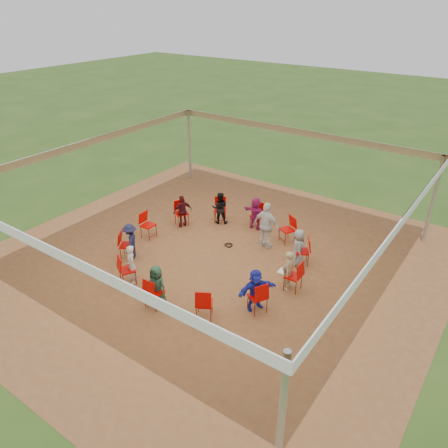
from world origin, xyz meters
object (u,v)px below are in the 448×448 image
Objects in this scene: chair_1 at (302,251)px; chair_5 at (182,213)px; person_seated_2 at (256,213)px; standing_person at (266,226)px; chair_10 at (204,303)px; chair_4 at (220,210)px; chair_9 at (154,292)px; person_seated_8 at (255,290)px; person_seated_7 at (157,286)px; cable_coil at (229,245)px; chair_3 at (257,216)px; laptop at (284,270)px; chair_0 at (293,276)px; chair_11 at (258,297)px; chair_2 at (287,230)px; chair_7 at (127,245)px; person_seated_6 at (131,265)px; chair_8 at (127,270)px; person_seated_5 at (131,242)px; person_seated_3 at (220,208)px; chair_6 at (148,225)px; person_seated_4 at (183,211)px; person_seated_1 at (298,247)px; person_seated_0 at (290,271)px.

chair_5 is (-4.64, -0.12, 0.00)m from chair_1.
standing_person is at bearing 134.66° from person_seated_2.
chair_4 is at bearing 90.00° from chair_10.
chair_1 is 0.77× the size of person_seated_2.
person_seated_8 is (2.18, 1.46, 0.14)m from chair_9.
person_seated_7 is 3.52× the size of cable_coil.
chair_3 is 0.77× the size of person_seated_7.
chair_4 is at bearing 58.13° from laptop.
chair_0 is at bearing 105.00° from chair_5.
chair_1 is 3.79m from chair_4.
chair_9 is 2.68m from chair_11.
chair_7 is at bearing 75.00° from chair_2.
chair_1 reaches higher than laptop.
chair_10 is 0.57× the size of standing_person.
chair_7 is at bearing 105.00° from chair_0.
chair_8 is at bearing -90.00° from person_seated_6.
standing_person is (3.07, 2.98, 0.20)m from person_seated_5.
person_seated_2 is at bearing 90.00° from chair_9.
laptop is at bearing 118.89° from person_seated_3.
chair_0 and chair_11 have the same top height.
person_seated_6 is 4.29m from laptop.
chair_11 is (1.08, -3.63, 0.00)m from chair_2.
chair_6 is 0.77× the size of person_seated_3.
chair_7 is (-2.21, -4.08, 0.00)m from chair_3.
chair_4 is at bearing 169.89° from person_seated_4.
person_seated_1 is at bearing 90.00° from person_seated_5.
person_seated_0 is (3.83, 2.42, 0.14)m from chair_8.
chair_7 is 2.62m from person_seated_7.
chair_6 is 5.24m from person_seated_0.
standing_person is 2.19m from laptop.
chair_0 is at bearing -18.62° from cable_coil.
chair_8 is at bearing 30.00° from chair_6.
laptop is at bearing 90.00° from person_seated_0.
chair_6 is 0.77× the size of person_seated_4.
person_seated_1 reaches higher than chair_10.
person_seated_0 reaches higher than chair_0.
cable_coil is (-2.42, -0.38, -0.43)m from chair_1.
person_seated_3 is 1.00× the size of person_seated_7.
chair_8 is 0.77× the size of person_seated_6.
chair_3 is 3.79m from chair_6.
chair_8 is at bearing 15.00° from chair_7.
person_seated_2 is 1.00× the size of person_seated_8.
laptop is (2.32, 2.74, 0.11)m from chair_9.
chair_1 and chair_10 have the same top height.
chair_3 is at bearing 59.24° from person_seated_8.
chair_10 is (0.12, -4.64, 0.00)m from chair_2.
laptop is (2.46, -2.49, -0.03)m from person_seated_2.
standing_person is at bearing 90.04° from chair_8.
person_seated_8 reaches higher than chair_1.
chair_0 and chair_5 have the same top height.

